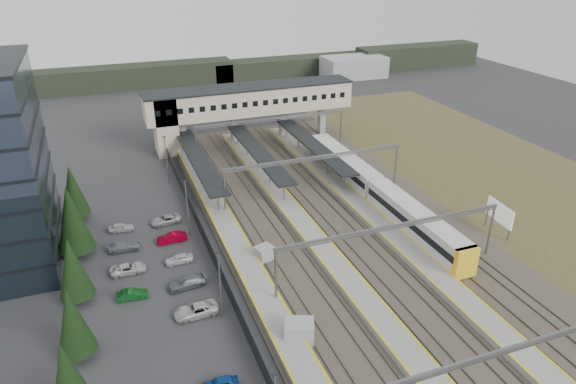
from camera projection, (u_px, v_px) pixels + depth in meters
name	position (u px, v px, depth m)	size (l,w,h in m)	color
ground	(270.00, 262.00, 63.17)	(220.00, 220.00, 0.00)	#2B2B2D
conifer_row	(72.00, 285.00, 50.85)	(4.42, 49.82, 9.50)	black
car_park	(171.00, 314.00, 53.37)	(10.53, 44.69, 1.29)	#A2A2A7
lampposts	(201.00, 239.00, 59.81)	(0.50, 53.25, 8.07)	slate
fence	(208.00, 245.00, 64.90)	(0.08, 90.00, 2.00)	#26282B
relay_cabin_near	(299.00, 332.00, 50.04)	(3.43, 3.00, 2.38)	#979A9B
relay_cabin_far	(264.00, 254.00, 63.14)	(2.60, 2.38, 1.95)	#979A9B
rail_corridor	(323.00, 228.00, 70.22)	(34.00, 90.00, 0.92)	#3A352B
canopies	(257.00, 151.00, 86.47)	(23.10, 30.00, 3.28)	black
footbridge	(237.00, 104.00, 97.61)	(40.40, 6.40, 11.20)	beige
gantries	(349.00, 194.00, 66.90)	(28.40, 62.28, 7.17)	slate
train	(377.00, 191.00, 76.43)	(3.04, 42.32, 3.83)	silver
billboard	(500.00, 214.00, 68.35)	(0.61, 5.33, 4.42)	slate
scrub_east	(527.00, 190.00, 81.62)	(34.00, 120.00, 0.06)	#413924
treeline_far	(245.00, 70.00, 147.29)	(170.00, 19.00, 7.00)	black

